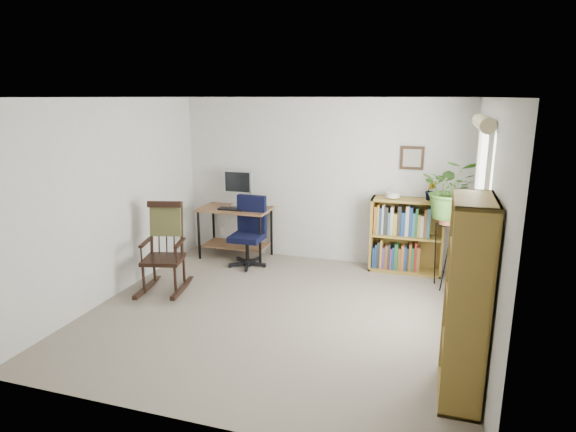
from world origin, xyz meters
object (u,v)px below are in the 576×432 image
(office_chair, at_px, (247,232))
(low_bookshelf, at_px, (407,236))
(tall_bookshelf, at_px, (466,301))
(rocking_chair, at_px, (162,248))
(desk, at_px, (236,233))

(office_chair, relative_size, low_bookshelf, 0.98)
(office_chair, xyz_separation_m, tall_bookshelf, (2.84, -2.39, 0.32))
(tall_bookshelf, bearing_deg, rocking_chair, 160.89)
(rocking_chair, height_order, tall_bookshelf, tall_bookshelf)
(low_bookshelf, relative_size, tall_bookshelf, 0.63)
(desk, distance_m, low_bookshelf, 2.54)
(office_chair, height_order, low_bookshelf, low_bookshelf)
(office_chair, bearing_deg, desk, 134.27)
(office_chair, distance_m, low_bookshelf, 2.26)
(rocking_chair, bearing_deg, desk, 62.47)
(rocking_chair, bearing_deg, office_chair, 45.83)
(rocking_chair, height_order, low_bookshelf, rocking_chair)
(desk, xyz_separation_m, tall_bookshelf, (3.16, -2.71, 0.45))
(desk, xyz_separation_m, rocking_chair, (-0.34, -1.50, 0.19))
(tall_bookshelf, bearing_deg, office_chair, 140.01)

